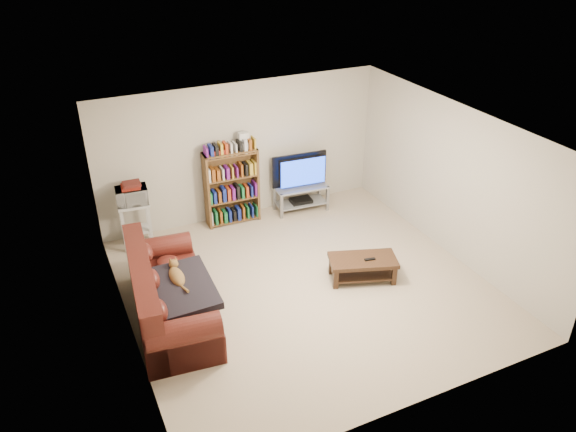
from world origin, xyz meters
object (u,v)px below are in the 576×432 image
sofa (165,299)px  bookshelf (232,186)px  tv_stand (301,194)px  coffee_table (363,265)px

sofa → bookshelf: bookshelf is taller
tv_stand → coffee_table: bearing=-89.2°
coffee_table → bookshelf: 2.74m
coffee_table → bookshelf: bearing=133.8°
sofa → coffee_table: 2.88m
sofa → tv_stand: sofa is taller
bookshelf → coffee_table: bearing=-63.6°
coffee_table → sofa: bearing=-167.2°
tv_stand → bookshelf: size_ratio=0.73×
sofa → bookshelf: bearing=56.9°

